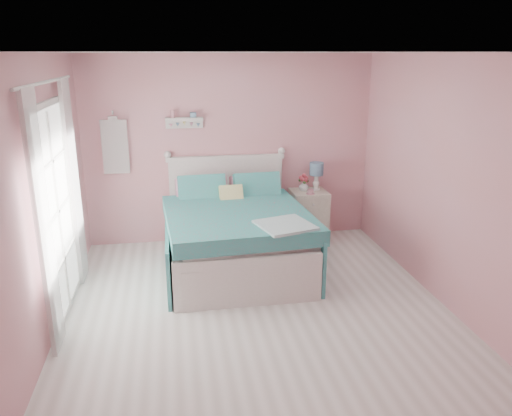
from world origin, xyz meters
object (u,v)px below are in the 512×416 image
object	(u,v)px
bed	(236,236)
table_lamp	(316,171)
nightstand	(308,215)
vase	(304,186)
teacup	(310,192)

from	to	relation	value
bed	table_lamp	size ratio (longest dim) A/B	5.50
nightstand	vase	size ratio (longest dim) A/B	4.98
vase	table_lamp	bearing A→B (deg)	9.16
bed	teacup	bearing A→B (deg)	25.96
table_lamp	teacup	distance (m)	0.35
vase	teacup	xyz separation A→B (m)	(0.05, -0.19, -0.04)
teacup	vase	bearing A→B (deg)	104.84
nightstand	teacup	world-z (taller)	teacup
table_lamp	teacup	xyz separation A→B (m)	(-0.14, -0.22, -0.24)
bed	table_lamp	world-z (taller)	bed
table_lamp	teacup	bearing A→B (deg)	-123.07
teacup	table_lamp	bearing A→B (deg)	56.93
bed	teacup	world-z (taller)	bed
bed	nightstand	xyz separation A→B (m)	(1.16, 0.80, -0.05)
teacup	nightstand	bearing A→B (deg)	80.59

